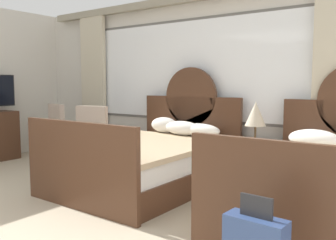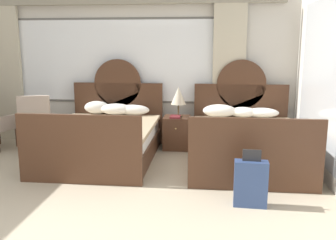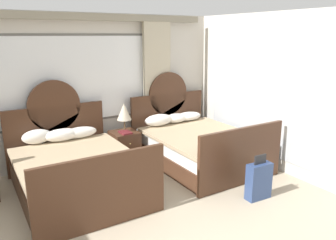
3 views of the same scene
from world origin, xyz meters
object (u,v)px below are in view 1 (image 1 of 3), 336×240
at_px(armchair_by_window_left, 97,135).
at_px(book_on_nightstand, 248,143).
at_px(bed_near_window, 148,160).
at_px(bed_near_mirror, 333,189).
at_px(nightstand_between_beds, 252,165).
at_px(armchair_by_window_centre, 65,131).
at_px(table_lamp_on_nightstand, 256,114).

bearing_deg(armchair_by_window_left, book_on_nightstand, 7.56).
height_order(bed_near_window, book_on_nightstand, bed_near_window).
xyz_separation_m(bed_near_mirror, armchair_by_window_left, (-3.57, 0.31, 0.19)).
xyz_separation_m(nightstand_between_beds, armchair_by_window_left, (-2.44, -0.41, 0.24)).
height_order(bed_near_mirror, nightstand_between_beds, bed_near_mirror).
bearing_deg(bed_near_mirror, bed_near_window, -179.92).
xyz_separation_m(bed_near_mirror, armchair_by_window_centre, (-4.37, 0.31, 0.19)).
relative_size(book_on_nightstand, armchair_by_window_left, 0.26).
bearing_deg(book_on_nightstand, bed_near_window, -150.47).
relative_size(table_lamp_on_nightstand, armchair_by_window_left, 0.53).
distance_m(nightstand_between_beds, table_lamp_on_nightstand, 0.66).
relative_size(bed_near_window, armchair_by_window_left, 2.25).
xyz_separation_m(bed_near_window, book_on_nightstand, (1.12, 0.63, 0.26)).
xyz_separation_m(nightstand_between_beds, table_lamp_on_nightstand, (0.02, 0.03, 0.66)).
distance_m(bed_near_mirror, nightstand_between_beds, 1.35).
height_order(table_lamp_on_nightstand, armchair_by_window_centre, table_lamp_on_nightstand).
xyz_separation_m(bed_near_window, armchair_by_window_left, (-1.29, 0.31, 0.19)).
relative_size(nightstand_between_beds, armchair_by_window_centre, 0.58).
bearing_deg(armchair_by_window_centre, armchair_by_window_left, -0.01).
distance_m(nightstand_between_beds, armchair_by_window_centre, 3.27).
xyz_separation_m(bed_near_mirror, table_lamp_on_nightstand, (-1.12, 0.75, 0.61)).
xyz_separation_m(nightstand_between_beds, armchair_by_window_centre, (-3.23, -0.41, 0.24)).
bearing_deg(table_lamp_on_nightstand, nightstand_between_beds, -131.41).
relative_size(nightstand_between_beds, book_on_nightstand, 2.24).
distance_m(book_on_nightstand, armchair_by_window_centre, 3.23).
xyz_separation_m(book_on_nightstand, armchair_by_window_left, (-2.41, -0.32, -0.07)).
distance_m(nightstand_between_beds, armchair_by_window_left, 2.48).
bearing_deg(nightstand_between_beds, book_on_nightstand, -103.21).
bearing_deg(armchair_by_window_left, table_lamp_on_nightstand, 10.18).
xyz_separation_m(bed_near_window, table_lamp_on_nightstand, (1.16, 0.75, 0.61)).
height_order(book_on_nightstand, armchair_by_window_left, armchair_by_window_left).
bearing_deg(nightstand_between_beds, table_lamp_on_nightstand, 48.59).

